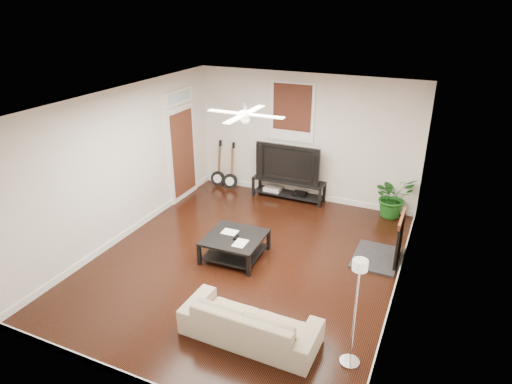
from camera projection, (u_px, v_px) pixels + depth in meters
room at (246, 187)px, 7.25m from camera, size 5.01×6.01×2.81m
brick_accent at (413, 190)px, 7.15m from camera, size 0.02×2.20×2.80m
fireplace at (388, 237)px, 7.64m from camera, size 0.80×1.10×0.92m
window_back at (292, 112)px, 9.63m from camera, size 1.00×0.06×1.30m
door_left at (182, 145)px, 9.83m from camera, size 0.08×1.00×2.50m
tv_stand at (288, 189)px, 10.14m from camera, size 1.64×0.44×0.46m
tv at (290, 162)px, 9.90m from camera, size 1.47×0.19×0.84m
coffee_table at (235, 247)px, 7.85m from camera, size 1.01×1.01×0.41m
sofa at (250, 321)px, 5.95m from camera, size 1.87×0.76×0.54m
floor_lamp at (355, 314)px, 5.33m from camera, size 0.25×0.25×1.52m
potted_plant at (393, 196)px, 9.24m from camera, size 1.06×1.05×0.89m
guitar_left at (217, 164)px, 10.66m from camera, size 0.39×0.30×1.13m
guitar_right at (230, 167)px, 10.51m from camera, size 0.40×0.33×1.13m
ceiling_fan at (245, 114)px, 6.77m from camera, size 1.24×1.24×0.32m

